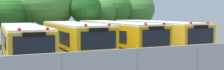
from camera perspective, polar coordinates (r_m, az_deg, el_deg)
ground_plane at (r=20.42m, az=-3.26°, el=-4.59°), size 160.00×160.00×0.00m
school_bus_0 at (r=19.18m, az=-18.54°, el=-1.31°), size 2.71×11.31×2.59m
school_bus_1 at (r=19.56m, az=-8.28°, el=-0.82°), size 2.79×10.36×2.72m
school_bus_2 at (r=21.06m, az=0.82°, el=-0.34°), size 2.71×11.59×2.75m
school_bus_3 at (r=22.57m, az=9.37°, el=-0.05°), size 2.63×11.02×2.76m
tree_1 at (r=28.28m, az=-21.33°, el=4.58°), size 3.34×3.34×4.97m
tree_2 at (r=29.24m, az=-17.76°, el=5.61°), size 3.42×3.43×5.62m
tree_3 at (r=28.89m, az=-12.92°, el=6.52°), size 4.99×4.99×6.76m
tree_4 at (r=27.94m, az=-5.91°, el=5.64°), size 3.33×3.33×5.47m
tree_5 at (r=30.33m, az=-2.62°, el=5.17°), size 3.41×3.41×5.21m
tree_6 at (r=32.36m, az=0.84°, el=5.91°), size 3.96×3.96×5.92m
tree_7 at (r=33.97m, az=5.62°, el=5.56°), size 4.24×4.24×5.95m
chainlink_fence at (r=11.77m, az=17.82°, el=-6.57°), size 17.21×0.07×1.99m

